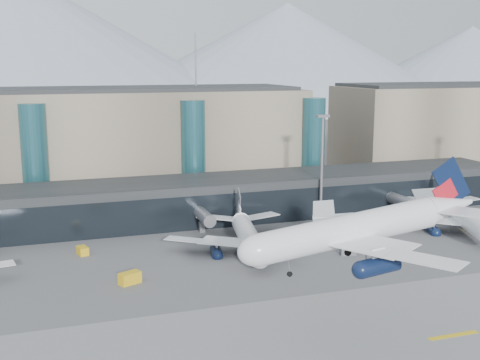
% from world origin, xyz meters
% --- Properties ---
extents(ground, '(900.00, 900.00, 0.00)m').
position_xyz_m(ground, '(0.00, 0.00, 0.00)').
color(ground, '#515154').
rests_on(ground, ground).
extents(runway_strip, '(400.00, 40.00, 0.04)m').
position_xyz_m(runway_strip, '(0.00, -15.00, 0.02)').
color(runway_strip, slate).
rests_on(runway_strip, ground).
extents(runway_markings, '(128.00, 1.00, 0.02)m').
position_xyz_m(runway_markings, '(-0.00, -15.00, 0.05)').
color(runway_markings, gold).
rests_on(runway_markings, ground).
extents(concourse, '(170.00, 27.00, 10.00)m').
position_xyz_m(concourse, '(-0.02, 57.73, 4.97)').
color(concourse, black).
rests_on(concourse, ground).
extents(terminal_main, '(130.00, 30.00, 31.00)m').
position_xyz_m(terminal_main, '(-25.00, 90.00, 15.44)').
color(terminal_main, gray).
rests_on(terminal_main, ground).
extents(terminal_east, '(70.00, 30.00, 31.00)m').
position_xyz_m(terminal_east, '(95.00, 90.00, 15.44)').
color(terminal_east, gray).
rests_on(terminal_east, ground).
extents(teal_towers, '(116.40, 19.40, 46.00)m').
position_xyz_m(teal_towers, '(-14.99, 74.01, 14.01)').
color(teal_towers, '#225660').
rests_on(teal_towers, ground).
extents(mountain_ridge, '(910.00, 400.00, 110.00)m').
position_xyz_m(mountain_ridge, '(15.97, 380.00, 45.74)').
color(mountain_ridge, gray).
rests_on(mountain_ridge, ground).
extents(lightmast_mid, '(3.00, 1.20, 25.60)m').
position_xyz_m(lightmast_mid, '(30.00, 48.00, 14.42)').
color(lightmast_mid, slate).
rests_on(lightmast_mid, ground).
extents(hero_jet, '(34.32, 35.60, 11.46)m').
position_xyz_m(hero_jet, '(6.83, -13.84, 17.85)').
color(hero_jet, silver).
rests_on(hero_jet, ground).
extents(jet_parked_mid, '(34.86, 35.40, 11.42)m').
position_xyz_m(jet_parked_mid, '(5.66, 32.41, 4.32)').
color(jet_parked_mid, silver).
rests_on(jet_parked_mid, ground).
extents(jet_parked_right, '(35.68, 37.87, 12.17)m').
position_xyz_m(jet_parked_right, '(57.19, 31.52, 4.60)').
color(jet_parked_right, silver).
rests_on(jet_parked_right, ground).
extents(veh_b, '(2.42, 3.20, 1.65)m').
position_xyz_m(veh_b, '(-26.74, 38.81, 0.82)').
color(veh_b, gold).
rests_on(veh_b, ground).
extents(veh_c, '(3.35, 2.22, 1.71)m').
position_xyz_m(veh_c, '(23.47, 22.05, 0.86)').
color(veh_c, '#525257').
rests_on(veh_c, ground).
extents(veh_d, '(3.42, 3.53, 1.83)m').
position_xyz_m(veh_d, '(27.02, 41.41, 0.92)').
color(veh_d, silver).
rests_on(veh_d, ground).
extents(veh_e, '(3.46, 2.03, 1.93)m').
position_xyz_m(veh_e, '(59.06, 29.12, 0.96)').
color(veh_e, gold).
rests_on(veh_e, ground).
extents(veh_h, '(4.17, 3.30, 2.04)m').
position_xyz_m(veh_h, '(-20.12, 19.70, 1.02)').
color(veh_h, gold).
rests_on(veh_h, ground).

